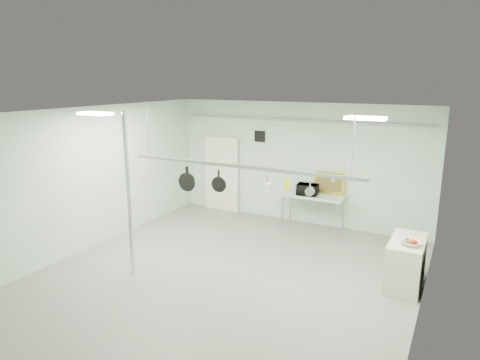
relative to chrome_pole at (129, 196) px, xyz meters
The scene contains 25 objects.
floor 2.41m from the chrome_pole, 19.44° to the left, with size 8.00×8.00×0.00m, color gray.
ceiling 2.40m from the chrome_pole, 19.44° to the left, with size 7.00×8.00×0.02m, color silver.
back_wall 4.89m from the chrome_pole, 69.68° to the left, with size 7.00×0.02×3.20m, color silver.
right_wall 5.22m from the chrome_pole, ahead, with size 0.02×8.00×3.20m, color silver.
door 4.61m from the chrome_pole, 97.53° to the left, with size 1.10×0.10×2.20m, color silver.
wall_vent 4.65m from the chrome_pole, 82.52° to the left, with size 0.30×0.04×0.30m, color black.
conduit_pipe 4.95m from the chrome_pole, 69.30° to the left, with size 0.07×0.07×6.60m, color gray.
chrome_pole is the anchor object (origin of this frame).
prep_table 4.85m from the chrome_pole, 61.29° to the left, with size 1.60×0.70×0.91m.
side_cabinet 5.37m from the chrome_pole, 22.41° to the left, with size 0.60×1.20×0.90m, color beige.
pot_rack 2.19m from the chrome_pole, 25.35° to the left, with size 4.80×0.06×1.00m.
light_panel_left 1.65m from the chrome_pole, 158.20° to the right, with size 0.65×0.30×0.05m, color white.
light_panel_right 4.55m from the chrome_pole, 16.31° to the left, with size 0.65×0.30×0.05m, color white.
microwave 4.68m from the chrome_pole, 62.12° to the left, with size 0.51×0.35×0.28m, color black.
coffee_canister 4.70m from the chrome_pole, 61.17° to the left, with size 0.17×0.17×0.21m, color silver.
painting_large 5.22m from the chrome_pole, 59.82° to the left, with size 0.78×0.05×0.58m, color gold.
painting_small 5.31m from the chrome_pole, 58.45° to the left, with size 0.30×0.04×0.25m, color black.
fruit_bowl 5.26m from the chrome_pole, 19.63° to the left, with size 0.34×0.34×0.08m, color silver.
skillet_left 1.18m from the chrome_pole, 51.11° to the left, with size 0.38×0.06×0.52m, color black, non-canonical shape.
skillet_mid 1.20m from the chrome_pole, 50.08° to the left, with size 0.31×0.06×0.44m, color black, non-canonical shape.
skillet_right 1.75m from the chrome_pole, 31.42° to the left, with size 0.31×0.06×0.43m, color black, non-canonical shape.
whisk 2.67m from the chrome_pole, 19.84° to the left, with size 0.20×0.20×0.35m, color #BCBBC0, non-canonical shape.
grater 3.03m from the chrome_pole, 17.43° to the left, with size 0.10×0.02×0.24m, color orange, non-canonical shape.
saucepan 3.44m from the chrome_pole, 15.24° to the left, with size 0.15×0.09×0.27m, color silver, non-canonical shape.
fruit_cluster 5.26m from the chrome_pole, 19.63° to the left, with size 0.24×0.24×0.09m, color maroon, non-canonical shape.
Camera 1 is at (3.88, -6.56, 3.79)m, focal length 32.00 mm.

